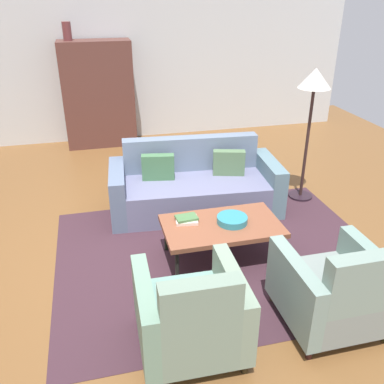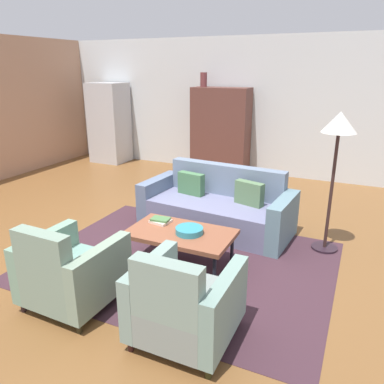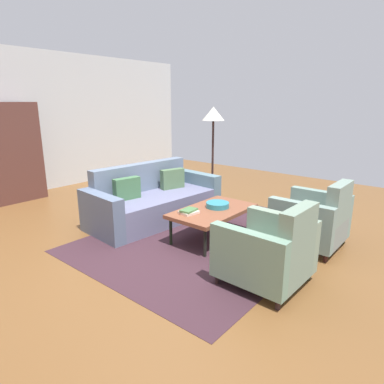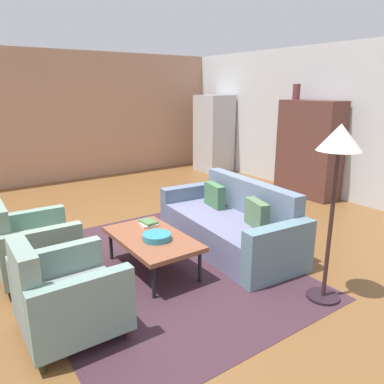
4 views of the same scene
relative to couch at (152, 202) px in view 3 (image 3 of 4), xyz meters
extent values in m
plane|color=brown|center=(-0.61, -0.93, -0.29)|extent=(10.36, 10.36, 0.00)
cube|color=silver|center=(-0.61, 3.11, 1.11)|extent=(8.63, 0.12, 2.80)
cube|color=#3C242D|center=(-0.01, -1.14, -0.28)|extent=(3.40, 2.60, 0.01)
cube|color=slate|center=(-0.01, -0.09, -0.08)|extent=(1.81, 1.04, 0.42)
cube|color=slate|center=(0.02, 0.27, 0.14)|extent=(1.75, 0.32, 0.86)
cube|color=slate|center=(0.95, -0.16, 0.02)|extent=(0.25, 0.91, 0.62)
cube|color=slate|center=(-0.96, -0.01, 0.02)|extent=(0.25, 0.91, 0.62)
cube|color=#54734E|center=(0.45, -0.02, 0.29)|extent=(0.42, 0.22, 0.32)
cube|color=#437048|center=(-0.45, 0.05, 0.29)|extent=(0.41, 0.19, 0.32)
cylinder|color=black|center=(-0.54, -0.91, -0.11)|extent=(0.04, 0.04, 0.36)
cylinder|color=black|center=(0.52, -0.91, -0.11)|extent=(0.04, 0.04, 0.36)
cylinder|color=black|center=(-0.54, -1.47, -0.11)|extent=(0.04, 0.04, 0.36)
cylinder|color=black|center=(0.52, -1.47, -0.11)|extent=(0.04, 0.04, 0.36)
cube|color=brown|center=(-0.01, -1.19, 0.10)|extent=(1.20, 0.70, 0.05)
cylinder|color=black|center=(-0.94, -1.94, -0.24)|extent=(0.05, 0.05, 0.10)
cylinder|color=#2E241B|center=(-0.26, -1.95, -0.24)|extent=(0.05, 0.05, 0.10)
cylinder|color=#2D1E21|center=(-0.95, -2.62, -0.24)|extent=(0.05, 0.05, 0.10)
cylinder|color=#2E2714|center=(-0.27, -2.63, -0.24)|extent=(0.05, 0.05, 0.10)
cube|color=gray|center=(-0.61, -2.29, -0.04)|extent=(0.58, 0.81, 0.30)
cube|color=gray|center=(-0.61, -2.62, 0.20)|extent=(0.56, 0.15, 0.78)
cube|color=gray|center=(-0.95, -2.28, 0.09)|extent=(0.14, 0.80, 0.56)
cube|color=gray|center=(-0.27, -2.29, 0.09)|extent=(0.14, 0.80, 0.56)
cylinder|color=#392C20|center=(0.25, -1.95, -0.24)|extent=(0.05, 0.05, 0.10)
cylinder|color=#38201C|center=(0.93, -1.94, -0.24)|extent=(0.05, 0.05, 0.10)
cylinder|color=#361A16|center=(0.25, -2.63, -0.24)|extent=(0.05, 0.05, 0.10)
cylinder|color=#2C2B12|center=(0.93, -2.62, -0.24)|extent=(0.05, 0.05, 0.10)
cube|color=gray|center=(0.59, -2.29, -0.04)|extent=(0.56, 0.80, 0.30)
cube|color=gray|center=(0.59, -2.62, 0.20)|extent=(0.56, 0.14, 0.78)
cube|color=gray|center=(0.25, -2.29, 0.09)|extent=(0.12, 0.80, 0.56)
cube|color=gray|center=(0.93, -2.28, 0.09)|extent=(0.12, 0.80, 0.56)
cylinder|color=teal|center=(0.10, -1.19, 0.16)|extent=(0.31, 0.31, 0.07)
cube|color=beige|center=(-0.34, -1.05, 0.14)|extent=(0.25, 0.22, 0.03)
cube|color=#477342|center=(-0.34, -1.05, 0.17)|extent=(0.23, 0.17, 0.02)
cube|color=brown|center=(-1.02, 2.76, 0.61)|extent=(1.20, 0.50, 1.80)
cube|color=#42301F|center=(-0.72, 3.02, 0.61)|extent=(0.56, 0.01, 1.51)
cylinder|color=black|center=(1.48, -0.08, -0.27)|extent=(0.32, 0.32, 0.03)
cylinder|color=#34211E|center=(1.48, -0.08, 0.47)|extent=(0.04, 0.04, 1.45)
cone|color=silver|center=(1.48, -0.08, 1.31)|extent=(0.40, 0.40, 0.24)
camera|label=1|loc=(-1.18, -4.68, 2.29)|focal=39.06mm
camera|label=2|loc=(1.75, -4.68, 1.91)|focal=35.07mm
camera|label=3|loc=(-3.49, -3.72, 1.53)|focal=31.46mm
camera|label=4|loc=(3.41, -3.01, 1.73)|focal=34.55mm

